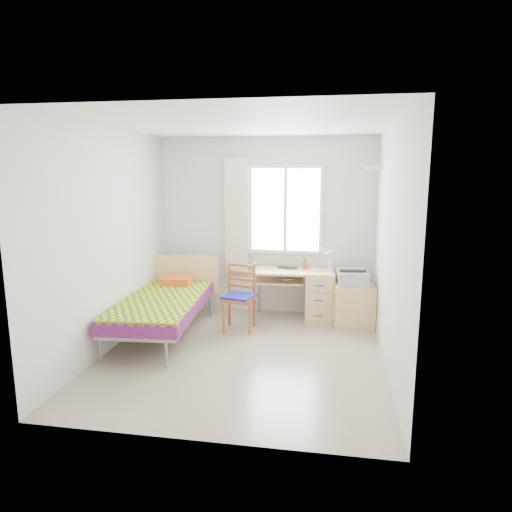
# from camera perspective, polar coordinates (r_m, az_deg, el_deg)

# --- Properties ---
(floor) EXTENTS (3.50, 3.50, 0.00)m
(floor) POSITION_cam_1_polar(r_m,az_deg,el_deg) (5.44, -1.65, -12.23)
(floor) COLOR #BCAD93
(floor) RESTS_ON ground
(ceiling) EXTENTS (3.50, 3.50, 0.00)m
(ceiling) POSITION_cam_1_polar(r_m,az_deg,el_deg) (5.04, -1.82, 16.15)
(ceiling) COLOR white
(ceiling) RESTS_ON wall_back
(wall_back) EXTENTS (3.20, 0.00, 3.20)m
(wall_back) POSITION_cam_1_polar(r_m,az_deg,el_deg) (6.79, 1.17, 3.75)
(wall_back) COLOR silver
(wall_back) RESTS_ON ground
(wall_left) EXTENTS (0.00, 3.50, 3.50)m
(wall_left) POSITION_cam_1_polar(r_m,az_deg,el_deg) (5.62, -17.96, 1.77)
(wall_left) COLOR silver
(wall_left) RESTS_ON ground
(wall_right) EXTENTS (0.00, 3.50, 3.50)m
(wall_right) POSITION_cam_1_polar(r_m,az_deg,el_deg) (5.02, 16.47, 0.86)
(wall_right) COLOR silver
(wall_right) RESTS_ON ground
(window) EXTENTS (1.10, 0.04, 1.30)m
(window) POSITION_cam_1_polar(r_m,az_deg,el_deg) (6.70, 3.70, 5.79)
(window) COLOR white
(window) RESTS_ON wall_back
(curtain) EXTENTS (0.35, 0.05, 1.70)m
(curtain) POSITION_cam_1_polar(r_m,az_deg,el_deg) (6.78, -2.44, 5.01)
(curtain) COLOR beige
(curtain) RESTS_ON wall_back
(floating_shelf) EXTENTS (0.20, 0.32, 0.03)m
(floating_shelf) POSITION_cam_1_polar(r_m,az_deg,el_deg) (6.34, 14.40, 10.63)
(floating_shelf) COLOR white
(floating_shelf) RESTS_ON wall_right
(bed) EXTENTS (1.08, 2.10, 0.88)m
(bed) POSITION_cam_1_polar(r_m,az_deg,el_deg) (6.06, -11.41, -5.74)
(bed) COLOR gray
(bed) RESTS_ON floor
(desk) EXTENTS (1.17, 0.59, 0.71)m
(desk) POSITION_cam_1_polar(r_m,az_deg,el_deg) (6.59, 7.29, -4.63)
(desk) COLOR #E3B977
(desk) RESTS_ON floor
(chair) EXTENTS (0.47, 0.47, 0.90)m
(chair) POSITION_cam_1_polar(r_m,az_deg,el_deg) (6.13, -1.96, -4.59)
(chair) COLOR maroon
(chair) RESTS_ON floor
(cabinet) EXTENTS (0.58, 0.52, 0.58)m
(cabinet) POSITION_cam_1_polar(r_m,az_deg,el_deg) (6.45, 12.08, -6.03)
(cabinet) COLOR tan
(cabinet) RESTS_ON floor
(printer) EXTENTS (0.44, 0.50, 0.20)m
(printer) POSITION_cam_1_polar(r_m,az_deg,el_deg) (6.38, 11.92, -2.56)
(printer) COLOR #95989C
(printer) RESTS_ON cabinet
(laptop) EXTENTS (0.31, 0.22, 0.02)m
(laptop) POSITION_cam_1_polar(r_m,az_deg,el_deg) (6.61, 3.89, -1.53)
(laptop) COLOR black
(laptop) RESTS_ON desk
(pen_cup) EXTENTS (0.08, 0.08, 0.10)m
(pen_cup) POSITION_cam_1_polar(r_m,az_deg,el_deg) (6.63, 6.10, -1.21)
(pen_cup) COLOR #D45B17
(pen_cup) RESTS_ON desk
(task_lamp) EXTENTS (0.22, 0.31, 0.38)m
(task_lamp) POSITION_cam_1_polar(r_m,az_deg,el_deg) (6.36, 8.74, -0.02)
(task_lamp) COLOR white
(task_lamp) RESTS_ON desk
(book) EXTENTS (0.25, 0.28, 0.02)m
(book) POSITION_cam_1_polar(r_m,az_deg,el_deg) (6.55, 2.99, -2.83)
(book) COLOR gray
(book) RESTS_ON desk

